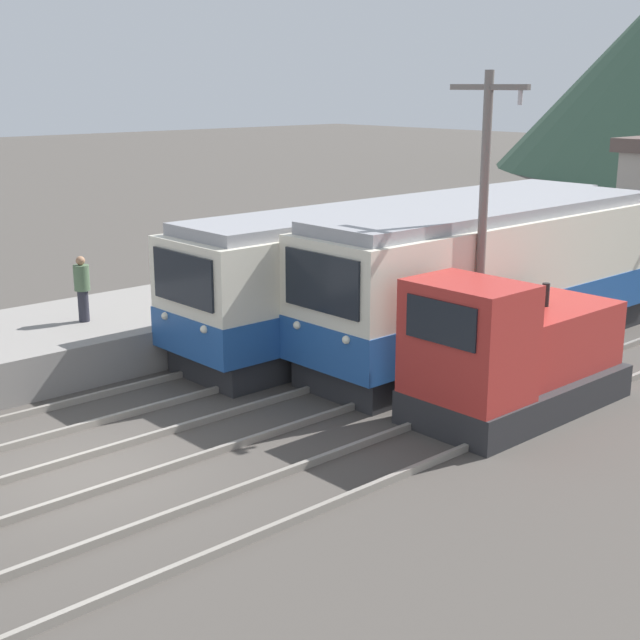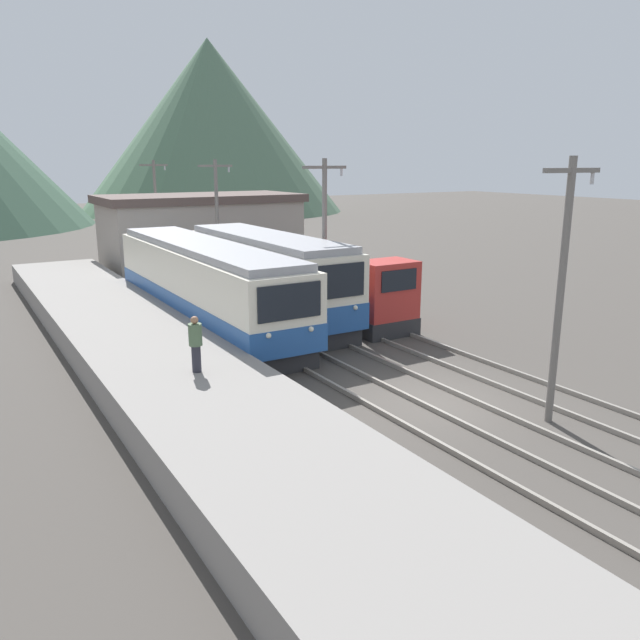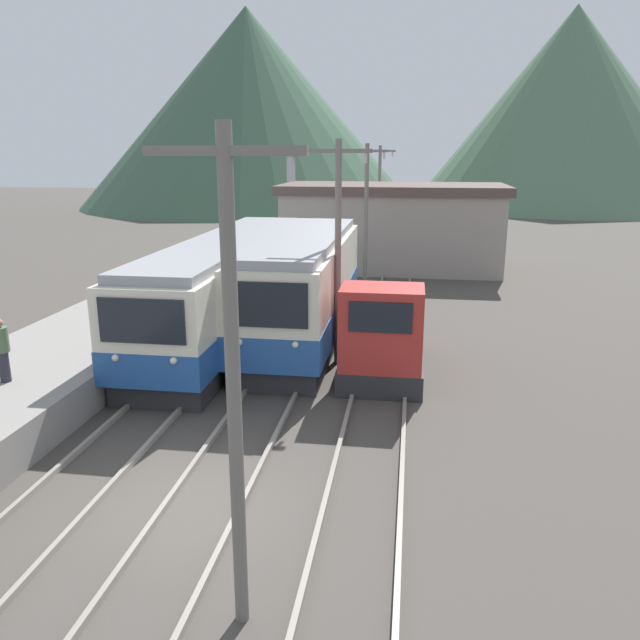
{
  "view_description": "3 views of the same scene",
  "coord_description": "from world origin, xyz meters",
  "px_view_note": "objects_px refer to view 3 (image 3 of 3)",
  "views": [
    {
      "loc": [
        13.56,
        -6.63,
        6.67
      ],
      "look_at": [
        -0.67,
        6.25,
        1.56
      ],
      "focal_mm": 50.0,
      "sensor_mm": 36.0,
      "label": 1
    },
    {
      "loc": [
        -11.67,
        -12.93,
        6.78
      ],
      "look_at": [
        -0.63,
        5.37,
        1.37
      ],
      "focal_mm": 35.0,
      "sensor_mm": 36.0,
      "label": 2
    },
    {
      "loc": [
        3.93,
        -10.11,
        6.59
      ],
      "look_at": [
        1.47,
        6.65,
        1.99
      ],
      "focal_mm": 35.0,
      "sensor_mm": 36.0,
      "label": 3
    }
  ],
  "objects_px": {
    "commuter_train_center": "(303,292)",
    "catenary_mast_far": "(366,211)",
    "shunting_locomotive": "(383,335)",
    "catenary_mast_distant": "(379,195)",
    "catenary_mast_near": "(234,374)",
    "commuter_train_left": "(229,290)",
    "catenary_mast_mid": "(338,245)",
    "person_on_platform": "(2,348)"
  },
  "relations": [
    {
      "from": "commuter_train_center",
      "to": "catenary_mast_far",
      "type": "distance_m",
      "value": 9.57
    },
    {
      "from": "shunting_locomotive",
      "to": "catenary_mast_distant",
      "type": "xyz_separation_m",
      "value": [
        -1.49,
        23.96,
        2.58
      ]
    },
    {
      "from": "commuter_train_center",
      "to": "catenary_mast_distant",
      "type": "height_order",
      "value": "catenary_mast_distant"
    },
    {
      "from": "commuter_train_center",
      "to": "catenary_mast_far",
      "type": "xyz_separation_m",
      "value": [
        1.51,
        9.23,
        2.04
      ]
    },
    {
      "from": "shunting_locomotive",
      "to": "catenary_mast_near",
      "type": "xyz_separation_m",
      "value": [
        -1.49,
        -10.79,
        2.58
      ]
    },
    {
      "from": "commuter_train_left",
      "to": "shunting_locomotive",
      "type": "relative_size",
      "value": 2.93
    },
    {
      "from": "commuter_train_left",
      "to": "catenary_mast_distant",
      "type": "distance_m",
      "value": 21.14
    },
    {
      "from": "catenary_mast_far",
      "to": "commuter_train_left",
      "type": "bearing_deg",
      "value": -115.57
    },
    {
      "from": "shunting_locomotive",
      "to": "catenary_mast_mid",
      "type": "xyz_separation_m",
      "value": [
        -1.49,
        0.8,
        2.58
      ]
    },
    {
      "from": "commuter_train_center",
      "to": "catenary_mast_mid",
      "type": "xyz_separation_m",
      "value": [
        1.51,
        -2.36,
        2.04
      ]
    },
    {
      "from": "commuter_train_center",
      "to": "catenary_mast_near",
      "type": "distance_m",
      "value": 14.17
    },
    {
      "from": "commuter_train_left",
      "to": "catenary_mast_far",
      "type": "bearing_deg",
      "value": 64.43
    },
    {
      "from": "shunting_locomotive",
      "to": "catenary_mast_mid",
      "type": "bearing_deg",
      "value": 151.91
    },
    {
      "from": "catenary_mast_mid",
      "to": "person_on_platform",
      "type": "relative_size",
      "value": 4.27
    },
    {
      "from": "commuter_train_center",
      "to": "shunting_locomotive",
      "type": "bearing_deg",
      "value": -46.41
    },
    {
      "from": "commuter_train_left",
      "to": "shunting_locomotive",
      "type": "xyz_separation_m",
      "value": [
        5.8,
        -3.38,
        -0.46
      ]
    },
    {
      "from": "shunting_locomotive",
      "to": "person_on_platform",
      "type": "height_order",
      "value": "shunting_locomotive"
    },
    {
      "from": "catenary_mast_far",
      "to": "person_on_platform",
      "type": "distance_m",
      "value": 18.93
    },
    {
      "from": "commuter_train_center",
      "to": "catenary_mast_distant",
      "type": "distance_m",
      "value": 20.96
    },
    {
      "from": "shunting_locomotive",
      "to": "catenary_mast_far",
      "type": "relative_size",
      "value": 0.74
    },
    {
      "from": "commuter_train_center",
      "to": "catenary_mast_mid",
      "type": "bearing_deg",
      "value": -57.38
    },
    {
      "from": "commuter_train_left",
      "to": "person_on_platform",
      "type": "distance_m",
      "value": 8.87
    },
    {
      "from": "catenary_mast_far",
      "to": "person_on_platform",
      "type": "xyz_separation_m",
      "value": [
        -7.69,
        -17.2,
        -1.9
      ]
    },
    {
      "from": "commuter_train_left",
      "to": "catenary_mast_mid",
      "type": "relative_size",
      "value": 2.18
    },
    {
      "from": "commuter_train_left",
      "to": "catenary_mast_mid",
      "type": "xyz_separation_m",
      "value": [
        4.31,
        -2.58,
        2.12
      ]
    },
    {
      "from": "commuter_train_center",
      "to": "catenary_mast_distant",
      "type": "relative_size",
      "value": 1.66
    },
    {
      "from": "commuter_train_left",
      "to": "commuter_train_center",
      "type": "height_order",
      "value": "commuter_train_center"
    },
    {
      "from": "catenary_mast_near",
      "to": "catenary_mast_distant",
      "type": "relative_size",
      "value": 1.0
    },
    {
      "from": "commuter_train_left",
      "to": "catenary_mast_mid",
      "type": "bearing_deg",
      "value": -30.91
    },
    {
      "from": "shunting_locomotive",
      "to": "catenary_mast_near",
      "type": "height_order",
      "value": "catenary_mast_near"
    },
    {
      "from": "catenary_mast_far",
      "to": "catenary_mast_distant",
      "type": "xyz_separation_m",
      "value": [
        0.0,
        11.58,
        0.0
      ]
    },
    {
      "from": "commuter_train_left",
      "to": "commuter_train_center",
      "type": "relative_size",
      "value": 1.31
    },
    {
      "from": "catenary_mast_near",
      "to": "catenary_mast_distant",
      "type": "xyz_separation_m",
      "value": [
        0.0,
        34.75,
        0.0
      ]
    },
    {
      "from": "commuter_train_left",
      "to": "shunting_locomotive",
      "type": "height_order",
      "value": "commuter_train_left"
    },
    {
      "from": "catenary_mast_distant",
      "to": "catenary_mast_mid",
      "type": "bearing_deg",
      "value": -90.0
    },
    {
      "from": "catenary_mast_mid",
      "to": "catenary_mast_far",
      "type": "distance_m",
      "value": 11.58
    },
    {
      "from": "catenary_mast_near",
      "to": "catenary_mast_mid",
      "type": "distance_m",
      "value": 11.58
    },
    {
      "from": "shunting_locomotive",
      "to": "person_on_platform",
      "type": "xyz_separation_m",
      "value": [
        -9.18,
        -4.82,
        0.69
      ]
    },
    {
      "from": "catenary_mast_distant",
      "to": "person_on_platform",
      "type": "bearing_deg",
      "value": -104.97
    },
    {
      "from": "catenary_mast_mid",
      "to": "catenary_mast_far",
      "type": "bearing_deg",
      "value": 90.0
    },
    {
      "from": "shunting_locomotive",
      "to": "catenary_mast_mid",
      "type": "relative_size",
      "value": 0.74
    },
    {
      "from": "person_on_platform",
      "to": "shunting_locomotive",
      "type": "bearing_deg",
      "value": 27.67
    }
  ]
}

